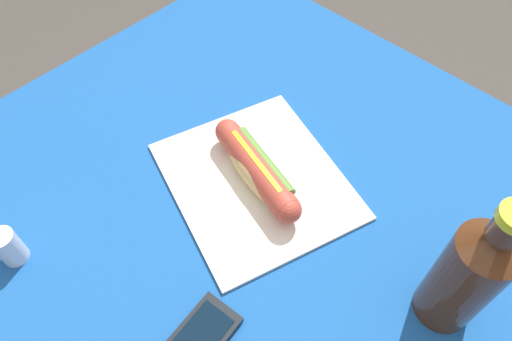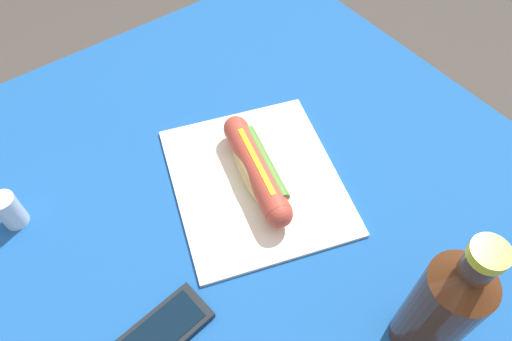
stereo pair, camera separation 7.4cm
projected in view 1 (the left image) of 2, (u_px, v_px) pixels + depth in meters
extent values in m
cylinder|color=brown|center=(11.00, 303.00, 1.05)|extent=(0.07, 0.07, 0.73)
cylinder|color=brown|center=(246.00, 123.00, 1.37)|extent=(0.07, 0.07, 0.73)
cylinder|color=brown|center=(511.00, 314.00, 1.04)|extent=(0.07, 0.07, 0.73)
cube|color=brown|center=(260.00, 221.00, 0.74)|extent=(0.98, 0.91, 0.03)
cube|color=#19519E|center=(260.00, 216.00, 0.73)|extent=(1.04, 0.97, 0.00)
cube|color=silver|center=(256.00, 180.00, 0.76)|extent=(0.36, 0.34, 0.01)
ellipsoid|color=#DBB26B|center=(256.00, 170.00, 0.74)|extent=(0.18, 0.09, 0.05)
cylinder|color=#B24233|center=(256.00, 168.00, 0.73)|extent=(0.18, 0.09, 0.04)
sphere|color=#B24233|center=(288.00, 210.00, 0.69)|extent=(0.04, 0.04, 0.04)
sphere|color=#B24233|center=(228.00, 131.00, 0.78)|extent=(0.04, 0.04, 0.04)
cube|color=yellow|center=(256.00, 161.00, 0.72)|extent=(0.13, 0.04, 0.00)
cylinder|color=#568433|center=(264.00, 161.00, 0.73)|extent=(0.14, 0.06, 0.02)
cylinder|color=#4C2814|center=(462.00, 281.00, 0.57)|extent=(0.07, 0.07, 0.17)
cone|color=#4C2814|center=(496.00, 242.00, 0.49)|extent=(0.07, 0.07, 0.03)
cylinder|color=#4C2814|center=(508.00, 228.00, 0.47)|extent=(0.03, 0.03, 0.03)
cylinder|color=silver|center=(9.00, 247.00, 0.66)|extent=(0.04, 0.04, 0.06)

